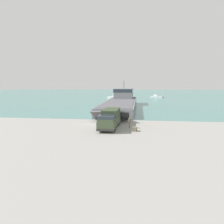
{
  "coord_description": "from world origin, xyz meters",
  "views": [
    {
      "loc": [
        7.63,
        -36.85,
        7.14
      ],
      "look_at": [
        2.8,
        1.73,
        1.86
      ],
      "focal_mm": 35.0,
      "sensor_mm": 36.0,
      "label": 1
    }
  ],
  "objects_px": {
    "landing_craft": "(121,101)",
    "moored_boat_b": "(157,97)",
    "military_truck": "(110,118)",
    "cargo_crate": "(135,129)",
    "soldier_on_ramp": "(130,122)",
    "moored_boat_a": "(117,97)"
  },
  "relations": [
    {
      "from": "landing_craft",
      "to": "cargo_crate",
      "type": "distance_m",
      "value": 31.1
    },
    {
      "from": "military_truck",
      "to": "soldier_on_ramp",
      "type": "bearing_deg",
      "value": 93.76
    },
    {
      "from": "landing_craft",
      "to": "moored_boat_b",
      "type": "relative_size",
      "value": 6.18
    },
    {
      "from": "landing_craft",
      "to": "moored_boat_b",
      "type": "bearing_deg",
      "value": 72.8
    },
    {
      "from": "military_truck",
      "to": "cargo_crate",
      "type": "bearing_deg",
      "value": 66.06
    },
    {
      "from": "landing_craft",
      "to": "soldier_on_ramp",
      "type": "bearing_deg",
      "value": -82.51
    },
    {
      "from": "soldier_on_ramp",
      "to": "moored_boat_a",
      "type": "height_order",
      "value": "moored_boat_a"
    },
    {
      "from": "military_truck",
      "to": "landing_craft",
      "type": "bearing_deg",
      "value": -177.35
    },
    {
      "from": "landing_craft",
      "to": "moored_boat_a",
      "type": "distance_m",
      "value": 33.26
    },
    {
      "from": "landing_craft",
      "to": "cargo_crate",
      "type": "height_order",
      "value": "landing_craft"
    },
    {
      "from": "military_truck",
      "to": "moored_boat_a",
      "type": "xyz_separation_m",
      "value": [
        -5.14,
        61.76,
        -0.85
      ]
    },
    {
      "from": "landing_craft",
      "to": "moored_boat_a",
      "type": "height_order",
      "value": "landing_craft"
    },
    {
      "from": "moored_boat_a",
      "to": "cargo_crate",
      "type": "height_order",
      "value": "moored_boat_a"
    },
    {
      "from": "landing_craft",
      "to": "moored_boat_a",
      "type": "xyz_separation_m",
      "value": [
        -4.63,
        32.92,
        -1.18
      ]
    },
    {
      "from": "soldier_on_ramp",
      "to": "cargo_crate",
      "type": "height_order",
      "value": "soldier_on_ramp"
    },
    {
      "from": "moored_boat_b",
      "to": "cargo_crate",
      "type": "relative_size",
      "value": 8.62
    },
    {
      "from": "soldier_on_ramp",
      "to": "moored_boat_b",
      "type": "xyz_separation_m",
      "value": [
        9.5,
        70.41,
        -0.52
      ]
    },
    {
      "from": "landing_craft",
      "to": "soldier_on_ramp",
      "type": "xyz_separation_m",
      "value": [
        3.63,
        -28.72,
        -0.83
      ]
    },
    {
      "from": "landing_craft",
      "to": "soldier_on_ramp",
      "type": "distance_m",
      "value": 28.96
    },
    {
      "from": "military_truck",
      "to": "soldier_on_ramp",
      "type": "distance_m",
      "value": 3.16
    },
    {
      "from": "soldier_on_ramp",
      "to": "moored_boat_a",
      "type": "relative_size",
      "value": 0.19
    },
    {
      "from": "moored_boat_b",
      "to": "cargo_crate",
      "type": "height_order",
      "value": "moored_boat_b"
    }
  ]
}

